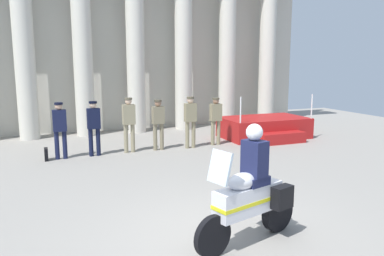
{
  "coord_description": "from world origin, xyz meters",
  "views": [
    {
      "loc": [
        -2.63,
        -5.33,
        2.81
      ],
      "look_at": [
        0.65,
        2.97,
        1.28
      ],
      "focal_mm": 35.74,
      "sensor_mm": 36.0,
      "label": 1
    }
  ],
  "objects_px": {
    "officer_in_row_0": "(60,126)",
    "officer_in_row_5": "(216,117)",
    "officer_in_row_3": "(158,121)",
    "officer_in_row_4": "(190,118)",
    "reviewing_stand": "(265,128)",
    "officer_in_row_1": "(94,124)",
    "briefcase_on_ground": "(46,154)",
    "motorcycle_with_rider": "(251,194)",
    "officer_in_row_2": "(129,120)"
  },
  "relations": [
    {
      "from": "motorcycle_with_rider",
      "to": "officer_in_row_1",
      "type": "bearing_deg",
      "value": -93.86
    },
    {
      "from": "officer_in_row_3",
      "to": "reviewing_stand",
      "type": "bearing_deg",
      "value": -174.71
    },
    {
      "from": "reviewing_stand",
      "to": "briefcase_on_ground",
      "type": "relative_size",
      "value": 8.75
    },
    {
      "from": "officer_in_row_4",
      "to": "briefcase_on_ground",
      "type": "height_order",
      "value": "officer_in_row_4"
    },
    {
      "from": "officer_in_row_3",
      "to": "officer_in_row_4",
      "type": "bearing_deg",
      "value": 173.02
    },
    {
      "from": "motorcycle_with_rider",
      "to": "briefcase_on_ground",
      "type": "xyz_separation_m",
      "value": [
        -2.93,
        6.69,
        -0.61
      ]
    },
    {
      "from": "reviewing_stand",
      "to": "officer_in_row_5",
      "type": "bearing_deg",
      "value": -168.19
    },
    {
      "from": "reviewing_stand",
      "to": "briefcase_on_ground",
      "type": "xyz_separation_m",
      "value": [
        -7.79,
        -0.61,
        -0.19
      ]
    },
    {
      "from": "officer_in_row_3",
      "to": "officer_in_row_1",
      "type": "bearing_deg",
      "value": -0.04
    },
    {
      "from": "officer_in_row_4",
      "to": "motorcycle_with_rider",
      "type": "xyz_separation_m",
      "value": [
        -1.59,
        -6.68,
        -0.22
      ]
    },
    {
      "from": "officer_in_row_3",
      "to": "officer_in_row_4",
      "type": "relative_size",
      "value": 0.96
    },
    {
      "from": "officer_in_row_5",
      "to": "briefcase_on_ground",
      "type": "height_order",
      "value": "officer_in_row_5"
    },
    {
      "from": "officer_in_row_0",
      "to": "officer_in_row_2",
      "type": "xyz_separation_m",
      "value": [
        2.06,
        0.09,
        0.04
      ]
    },
    {
      "from": "officer_in_row_5",
      "to": "briefcase_on_ground",
      "type": "distance_m",
      "value": 5.56
    },
    {
      "from": "officer_in_row_4",
      "to": "officer_in_row_5",
      "type": "height_order",
      "value": "officer_in_row_4"
    },
    {
      "from": "officer_in_row_3",
      "to": "officer_in_row_0",
      "type": "bearing_deg",
      "value": 0.05
    },
    {
      "from": "officer_in_row_2",
      "to": "officer_in_row_3",
      "type": "distance_m",
      "value": 0.96
    },
    {
      "from": "reviewing_stand",
      "to": "officer_in_row_1",
      "type": "distance_m",
      "value": 6.45
    },
    {
      "from": "reviewing_stand",
      "to": "briefcase_on_ground",
      "type": "bearing_deg",
      "value": -175.5
    },
    {
      "from": "officer_in_row_1",
      "to": "briefcase_on_ground",
      "type": "distance_m",
      "value": 1.61
    },
    {
      "from": "officer_in_row_2",
      "to": "briefcase_on_ground",
      "type": "distance_m",
      "value": 2.63
    },
    {
      "from": "officer_in_row_5",
      "to": "motorcycle_with_rider",
      "type": "bearing_deg",
      "value": 67.82
    },
    {
      "from": "officer_in_row_0",
      "to": "officer_in_row_5",
      "type": "height_order",
      "value": "officer_in_row_0"
    },
    {
      "from": "officer_in_row_0",
      "to": "briefcase_on_ground",
      "type": "xyz_separation_m",
      "value": [
        -0.42,
        -0.02,
        -0.81
      ]
    },
    {
      "from": "officer_in_row_4",
      "to": "reviewing_stand",
      "type": "bearing_deg",
      "value": -170.76
    },
    {
      "from": "motorcycle_with_rider",
      "to": "officer_in_row_0",
      "type": "bearing_deg",
      "value": -86.16
    },
    {
      "from": "officer_in_row_2",
      "to": "officer_in_row_5",
      "type": "height_order",
      "value": "officer_in_row_2"
    },
    {
      "from": "reviewing_stand",
      "to": "officer_in_row_4",
      "type": "relative_size",
      "value": 1.84
    },
    {
      "from": "officer_in_row_1",
      "to": "officer_in_row_3",
      "type": "height_order",
      "value": "officer_in_row_1"
    },
    {
      "from": "officer_in_row_4",
      "to": "officer_in_row_0",
      "type": "bearing_deg",
      "value": -1.8
    },
    {
      "from": "officer_in_row_4",
      "to": "officer_in_row_5",
      "type": "xyz_separation_m",
      "value": [
        0.99,
        0.14,
        -0.05
      ]
    },
    {
      "from": "officer_in_row_0",
      "to": "officer_in_row_5",
      "type": "bearing_deg",
      "value": 179.86
    },
    {
      "from": "officer_in_row_2",
      "to": "officer_in_row_4",
      "type": "distance_m",
      "value": 2.03
    },
    {
      "from": "reviewing_stand",
      "to": "officer_in_row_0",
      "type": "height_order",
      "value": "officer_in_row_0"
    },
    {
      "from": "reviewing_stand",
      "to": "officer_in_row_2",
      "type": "xyz_separation_m",
      "value": [
        -5.31,
        -0.5,
        0.66
      ]
    },
    {
      "from": "officer_in_row_1",
      "to": "motorcycle_with_rider",
      "type": "bearing_deg",
      "value": 101.33
    },
    {
      "from": "briefcase_on_ground",
      "to": "officer_in_row_5",
      "type": "bearing_deg",
      "value": 1.41
    },
    {
      "from": "officer_in_row_0",
      "to": "briefcase_on_ground",
      "type": "distance_m",
      "value": 0.91
    },
    {
      "from": "officer_in_row_1",
      "to": "officer_in_row_2",
      "type": "height_order",
      "value": "officer_in_row_2"
    },
    {
      "from": "officer_in_row_2",
      "to": "officer_in_row_4",
      "type": "xyz_separation_m",
      "value": [
        2.03,
        -0.12,
        -0.02
      ]
    },
    {
      "from": "officer_in_row_3",
      "to": "briefcase_on_ground",
      "type": "xyz_separation_m",
      "value": [
        -3.44,
        -0.1,
        -0.79
      ]
    },
    {
      "from": "officer_in_row_1",
      "to": "officer_in_row_2",
      "type": "relative_size",
      "value": 0.96
    },
    {
      "from": "reviewing_stand",
      "to": "officer_in_row_4",
      "type": "xyz_separation_m",
      "value": [
        -3.28,
        -0.62,
        0.64
      ]
    },
    {
      "from": "officer_in_row_0",
      "to": "officer_in_row_2",
      "type": "bearing_deg",
      "value": -178.92
    },
    {
      "from": "reviewing_stand",
      "to": "officer_in_row_0",
      "type": "xyz_separation_m",
      "value": [
        -7.37,
        -0.6,
        0.62
      ]
    },
    {
      "from": "reviewing_stand",
      "to": "officer_in_row_1",
      "type": "bearing_deg",
      "value": -174.94
    },
    {
      "from": "reviewing_stand",
      "to": "officer_in_row_1",
      "type": "relative_size",
      "value": 1.88
    },
    {
      "from": "officer_in_row_4",
      "to": "briefcase_on_ground",
      "type": "distance_m",
      "value": 4.59
    },
    {
      "from": "officer_in_row_4",
      "to": "briefcase_on_ground",
      "type": "xyz_separation_m",
      "value": [
        -4.51,
        0.01,
        -0.83
      ]
    },
    {
      "from": "motorcycle_with_rider",
      "to": "officer_in_row_5",
      "type": "bearing_deg",
      "value": -127.37
    }
  ]
}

